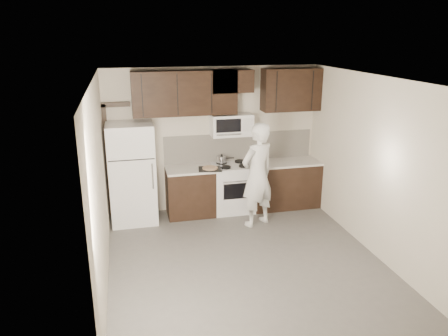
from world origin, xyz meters
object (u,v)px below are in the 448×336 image
object	(u,v)px
stove	(233,188)
microwave	(231,125)
refrigerator	(132,173)
person	(257,175)

from	to	relation	value
stove	microwave	size ratio (longest dim) A/B	1.24
refrigerator	person	size ratio (longest dim) A/B	0.98
person	refrigerator	bearing A→B (deg)	-42.70
refrigerator	person	bearing A→B (deg)	-17.33
microwave	person	bearing A→B (deg)	-72.56
stove	microwave	distance (m)	1.20
stove	microwave	world-z (taller)	microwave
stove	person	size ratio (longest dim) A/B	0.51
microwave	refrigerator	bearing A→B (deg)	-174.85
stove	refrigerator	distance (m)	1.90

